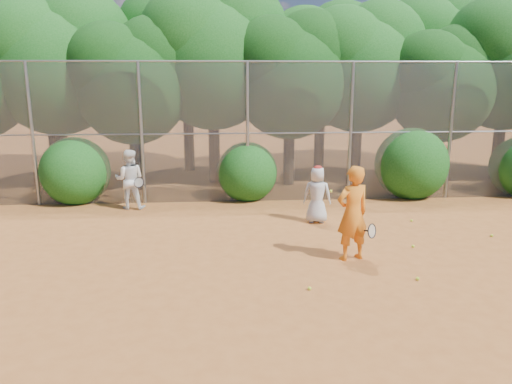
{
  "coord_description": "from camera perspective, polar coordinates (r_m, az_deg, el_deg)",
  "views": [
    {
      "loc": [
        -1.75,
        -8.26,
        3.66
      ],
      "look_at": [
        -1.0,
        2.5,
        1.1
      ],
      "focal_mm": 35.0,
      "sensor_mm": 36.0,
      "label": 1
    }
  ],
  "objects": [
    {
      "name": "ground",
      "position": [
        9.2,
        7.43,
        -10.2
      ],
      "size": [
        80.0,
        80.0,
        0.0
      ],
      "primitive_type": "plane",
      "color": "#9E5623",
      "rests_on": "ground"
    },
    {
      "name": "fence_back",
      "position": [
        14.44,
        2.54,
        6.94
      ],
      "size": [
        20.05,
        0.09,
        4.03
      ],
      "color": "gray",
      "rests_on": "ground"
    },
    {
      "name": "tree_1",
      "position": [
        17.59,
        -21.83,
        14.07
      ],
      "size": [
        4.64,
        4.03,
        6.35
      ],
      "color": "black",
      "rests_on": "ground"
    },
    {
      "name": "tree_2",
      "position": [
        16.32,
        -13.85,
        12.7
      ],
      "size": [
        3.99,
        3.47,
        5.47
      ],
      "color": "black",
      "rests_on": "ground"
    },
    {
      "name": "tree_3",
      "position": [
        17.12,
        -4.79,
        15.76
      ],
      "size": [
        4.89,
        4.26,
        6.7
      ],
      "color": "black",
      "rests_on": "ground"
    },
    {
      "name": "tree_4",
      "position": [
        16.66,
        4.08,
        13.65
      ],
      "size": [
        4.19,
        3.64,
        5.73
      ],
      "color": "black",
      "rests_on": "ground"
    },
    {
      "name": "tree_5",
      "position": [
        17.96,
        11.92,
        14.3
      ],
      "size": [
        4.51,
        3.92,
        6.17
      ],
      "color": "black",
      "rests_on": "ground"
    },
    {
      "name": "tree_6",
      "position": [
        17.86,
        20.61,
        11.9
      ],
      "size": [
        3.86,
        3.36,
        5.29
      ],
      "color": "black",
      "rests_on": "ground"
    },
    {
      "name": "tree_7",
      "position": [
        19.55,
        26.97,
        13.76
      ],
      "size": [
        4.77,
        4.14,
        6.53
      ],
      "color": "black",
      "rests_on": "ground"
    },
    {
      "name": "tree_9",
      "position": [
        20.09,
        -22.66,
        14.29
      ],
      "size": [
        4.83,
        4.2,
        6.62
      ],
      "color": "black",
      "rests_on": "ground"
    },
    {
      "name": "tree_10",
      "position": [
        19.37,
        -7.79,
        16.09
      ],
      "size": [
        5.15,
        4.48,
        7.06
      ],
      "color": "black",
      "rests_on": "ground"
    },
    {
      "name": "tree_11",
      "position": [
        19.29,
        7.66,
        14.72
      ],
      "size": [
        4.64,
        4.03,
        6.35
      ],
      "color": "black",
      "rests_on": "ground"
    },
    {
      "name": "tree_12",
      "position": [
        21.22,
        19.78,
        14.89
      ],
      "size": [
        5.02,
        4.37,
        6.88
      ],
      "color": "black",
      "rests_on": "ground"
    },
    {
      "name": "bush_0",
      "position": [
        15.4,
        -19.96,
        2.59
      ],
      "size": [
        2.0,
        2.0,
        2.0
      ],
      "primitive_type": "sphere",
      "color": "#134C14",
      "rests_on": "ground"
    },
    {
      "name": "bush_1",
      "position": [
        14.84,
        -1.02,
        2.62
      ],
      "size": [
        1.8,
        1.8,
        1.8
      ],
      "primitive_type": "sphere",
      "color": "#134C14",
      "rests_on": "ground"
    },
    {
      "name": "bush_2",
      "position": [
        15.86,
        17.36,
        3.45
      ],
      "size": [
        2.2,
        2.2,
        2.2
      ],
      "primitive_type": "sphere",
      "color": "#134C14",
      "rests_on": "ground"
    },
    {
      "name": "player_yellow",
      "position": [
        10.09,
        10.98,
        -2.41
      ],
      "size": [
        0.89,
        0.66,
        1.92
      ],
      "rotation": [
        0.0,
        0.0,
        3.46
      ],
      "color": "orange",
      "rests_on": "ground"
    },
    {
      "name": "player_teen",
      "position": [
        12.56,
        7.01,
        -0.26
      ],
      "size": [
        0.78,
        0.59,
        1.46
      ],
      "rotation": [
        0.0,
        0.0,
        2.93
      ],
      "color": "silver",
      "rests_on": "ground"
    },
    {
      "name": "player_white",
      "position": [
        14.18,
        -14.25,
        1.41
      ],
      "size": [
        0.88,
        0.74,
        1.66
      ],
      "rotation": [
        0.0,
        0.0,
        3.12
      ],
      "color": "white",
      "rests_on": "ground"
    },
    {
      "name": "ball_0",
      "position": [
        11.35,
        17.52,
        -5.93
      ],
      "size": [
        0.07,
        0.07,
        0.07
      ],
      "primitive_type": "sphere",
      "color": "#B7D526",
      "rests_on": "ground"
    },
    {
      "name": "ball_1",
      "position": [
        12.73,
        25.34,
        -4.53
      ],
      "size": [
        0.07,
        0.07,
        0.07
      ],
      "primitive_type": "sphere",
      "color": "#B7D526",
      "rests_on": "ground"
    },
    {
      "name": "ball_2",
      "position": [
        9.65,
        17.98,
        -9.4
      ],
      "size": [
        0.07,
        0.07,
        0.07
      ],
      "primitive_type": "sphere",
      "color": "#B7D526",
      "rests_on": "ground"
    },
    {
      "name": "ball_4",
      "position": [
        8.86,
        6.13,
        -10.89
      ],
      "size": [
        0.07,
        0.07,
        0.07
      ],
      "primitive_type": "sphere",
      "color": "#B7D526",
      "rests_on": "ground"
    },
    {
      "name": "ball_5",
      "position": [
        13.27,
        17.35,
        -3.13
      ],
      "size": [
        0.07,
        0.07,
        0.07
      ],
      "primitive_type": "sphere",
      "color": "#B7D526",
      "rests_on": "ground"
    }
  ]
}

